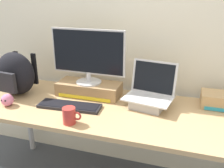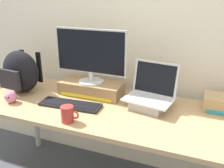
{
  "view_description": "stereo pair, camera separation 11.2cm",
  "coord_description": "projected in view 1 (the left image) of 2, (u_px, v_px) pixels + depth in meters",
  "views": [
    {
      "loc": [
        0.47,
        -1.49,
        1.5
      ],
      "look_at": [
        0.0,
        0.0,
        0.92
      ],
      "focal_mm": 39.32,
      "sensor_mm": 36.0,
      "label": 1
    },
    {
      "loc": [
        0.58,
        -1.45,
        1.5
      ],
      "look_at": [
        0.0,
        0.0,
        0.92
      ],
      "focal_mm": 39.32,
      "sensor_mm": 36.0,
      "label": 2
    }
  ],
  "objects": [
    {
      "name": "open_laptop",
      "position": [
        149.0,
        98.0,
        1.73
      ],
      "size": [
        0.36,
        0.3,
        0.31
      ],
      "rotation": [
        0.0,
        0.0,
        -0.17
      ],
      "color": "#ADADB2",
      "rests_on": "desk"
    },
    {
      "name": "plush_toy",
      "position": [
        7.0,
        100.0,
        1.75
      ],
      "size": [
        0.09,
        0.09,
        0.09
      ],
      "color": "#CC7099",
      "rests_on": "desk"
    },
    {
      "name": "external_keyboard",
      "position": [
        70.0,
        106.0,
        1.73
      ],
      "size": [
        0.45,
        0.17,
        0.02
      ],
      "rotation": [
        0.0,
        0.0,
        0.06
      ],
      "color": "black",
      "rests_on": "desk"
    },
    {
      "name": "messenger_backpack",
      "position": [
        15.0,
        74.0,
        1.91
      ],
      "size": [
        0.35,
        0.28,
        0.34
      ],
      "rotation": [
        0.0,
        0.0,
        -0.11
      ],
      "color": "black",
      "rests_on": "desk"
    },
    {
      "name": "back_wall",
      "position": [
        130.0,
        20.0,
        1.95
      ],
      "size": [
        7.0,
        0.1,
        2.6
      ],
      "primitive_type": "cube",
      "color": "silver",
      "rests_on": "ground"
    },
    {
      "name": "desk",
      "position": [
        112.0,
        116.0,
        1.75
      ],
      "size": [
        2.03,
        0.73,
        0.74
      ],
      "color": "tan",
      "rests_on": "ground"
    },
    {
      "name": "coffee_mug",
      "position": [
        70.0,
        116.0,
        1.51
      ],
      "size": [
        0.12,
        0.08,
        0.1
      ],
      "color": "#B2332D",
      "rests_on": "desk"
    },
    {
      "name": "desktop_monitor",
      "position": [
        88.0,
        55.0,
        1.84
      ],
      "size": [
        0.58,
        0.2,
        0.42
      ],
      "rotation": [
        0.0,
        0.0,
        -0.02
      ],
      "color": "silver",
      "rests_on": "toner_box_yellow"
    },
    {
      "name": "toner_box_yellow",
      "position": [
        89.0,
        89.0,
        1.93
      ],
      "size": [
        0.5,
        0.21,
        0.1
      ],
      "color": "#9E7A51",
      "rests_on": "desk"
    }
  ]
}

